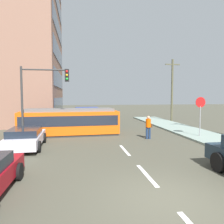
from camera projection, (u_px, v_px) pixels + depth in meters
The scene contains 14 objects.
ground_plane at pixel (113, 137), 16.48m from camera, with size 120.00×120.00×0.00m, color #49483A.
lane_stripe_1 at pixel (147, 175), 8.60m from camera, with size 0.16×2.40×0.01m, color silver.
lane_stripe_2 at pixel (125, 150), 12.54m from camera, with size 0.16×2.40×0.01m, color silver.
lane_stripe_3 at pixel (102, 124), 23.98m from camera, with size 0.16×2.40×0.01m, color silver.
lane_stripe_4 at pixel (97, 119), 29.89m from camera, with size 0.16×2.40×0.01m, color silver.
streetcar_tram at pixel (70, 121), 17.48m from camera, with size 7.75×2.90×2.10m.
city_bus at pixel (88, 116), 23.04m from camera, with size 2.68×5.42×1.83m.
pedestrian_crossing at pixel (148, 126), 15.82m from camera, with size 0.51×0.36×1.67m.
parked_sedan_mid at pixel (25, 138), 13.07m from camera, with size 2.14×4.38×1.19m.
parked_sedan_far at pixel (46, 122), 21.04m from camera, with size 2.10×4.22×1.19m.
parked_sedan_furthest at pixel (60, 115), 27.95m from camera, with size 2.07×4.36×1.19m.
stop_sign at pixel (200, 108), 16.13m from camera, with size 0.76×0.07×2.88m.
traffic_light_mast at pixel (41, 89), 14.67m from camera, with size 3.16×0.33×5.04m.
utility_pole_mid at pixel (172, 89), 26.26m from camera, with size 1.80×0.24×7.44m.
Camera 1 is at (-2.67, -6.08, 3.09)m, focal length 35.21 mm.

